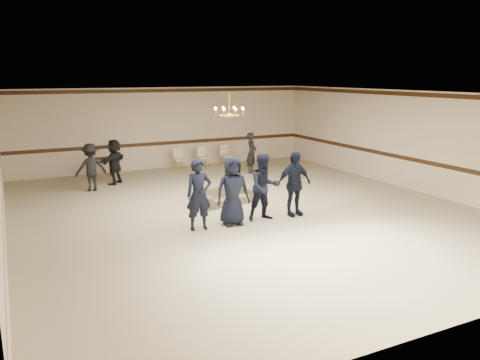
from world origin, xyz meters
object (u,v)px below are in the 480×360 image
Objects in this scene: boy_b at (233,191)px; banquet_chair_left at (179,159)px; boy_d at (294,184)px; adult_right at (252,153)px; adult_mid at (114,162)px; banquet_chair_right at (226,156)px; boy_a at (199,195)px; console_table at (101,167)px; settee at (227,195)px; adult_left at (91,167)px; chandelier at (229,104)px; banquet_chair_mid at (203,157)px; boy_c at (264,187)px.

boy_b reaches higher than banquet_chair_left.
adult_right is (1.64, 5.55, -0.10)m from boy_d.
adult_mid is 1.75× the size of banquet_chair_right.
boy_a reaches higher than console_table.
boy_b is at bearing -168.23° from adult_right.
boy_a reaches higher than settee.
settee is 1.14× the size of adult_left.
boy_d is at bearing 4.33° from boy_a.
banquet_chair_left is at bearing 159.00° from adult_mid.
boy_d is at bearing 74.77° from adult_mid.
banquet_chair_mid is (1.27, 5.21, -2.43)m from chandelier.
boy_c is 7.32m from banquet_chair_mid.
adult_mid is at bearing -170.54° from banquet_chair_right.
adult_right is at bearing 56.31° from boy_a.
adult_right is at bearing -22.43° from console_table.
banquet_chair_right is at bearing 79.24° from boy_d.
adult_left and adult_mid have the same top height.
boy_b reaches higher than console_table.
adult_left reaches higher than banquet_chair_left.
banquet_chair_left is 2.00m from banquet_chair_right.
settee is at bearing 53.89° from boy_a.
boy_a is 2.08× the size of console_table.
boy_b is 1.97× the size of banquet_chair_left.
settee is at bearing -90.67° from banquet_chair_left.
boy_a is 7.04m from adult_right.
console_table is (-5.32, 1.86, -0.42)m from adult_right.
boy_d is 6.82m from adult_left.
boy_b is 6.52m from adult_right.
console_table is at bearing 172.36° from banquet_chair_right.
boy_b is 7.31m from banquet_chair_left.
boy_d is 8.29m from console_table.
settee is 6.11m from console_table.
banquet_chair_right is (3.11, 7.21, -0.43)m from boy_b.
boy_c is 0.90m from boy_d.
boy_c is at bearing 120.15° from adult_left.
boy_a and boy_c have the same top height.
boy_d reaches higher than banquet_chair_mid.
chandelier reaches higher than banquet_chair_left.
adult_mid is 1.00× the size of adult_right.
banquet_chair_mid is at bearing 71.66° from boy_a.
adult_mid is at bearing -151.75° from banquet_chair_left.
banquet_chair_mid is at bearing 76.35° from chandelier.
settee is 1.99× the size of banquet_chair_mid.
adult_mid is at bearing 101.66° from boy_a.
boy_a reaches higher than banquet_chair_left.
console_table is (-4.00, 0.20, -0.09)m from banquet_chair_mid.
settee is 5.52m from banquet_chair_mid.
boy_a is at bearing 104.31° from adult_left.
chandelier reaches higher than console_table.
boy_b reaches higher than adult_right.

